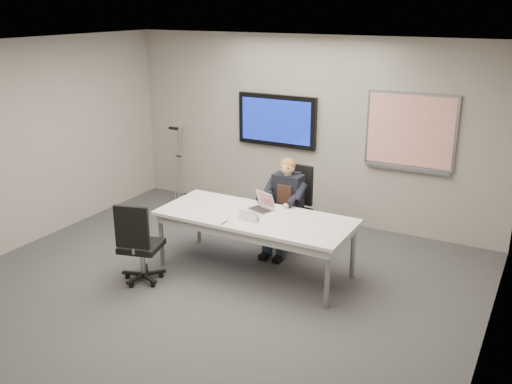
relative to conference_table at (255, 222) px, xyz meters
The scene contains 15 objects.
floor 1.14m from the conference_table, 104.20° to the right, with size 6.00×6.00×0.02m, color #363638.
ceiling 2.33m from the conference_table, 104.20° to the right, with size 6.00×6.00×0.02m, color silver.
wall_back 2.24m from the conference_table, 96.20° to the left, with size 6.00×0.02×2.80m, color gray.
wall_left 3.43m from the conference_table, 164.41° to the right, with size 0.02×6.00×2.80m, color gray.
wall_right 3.01m from the conference_table, 18.00° to the right, with size 0.02×6.00×2.80m, color gray.
conference_table is the anchor object (origin of this frame).
tv_display 2.33m from the conference_table, 109.59° to the left, with size 1.30×0.09×0.80m.
whiteboard 2.60m from the conference_table, 57.42° to the left, with size 1.25×0.08×1.10m.
office_chair_far 0.99m from the conference_table, 87.26° to the left, with size 0.59×0.59×1.13m.
office_chair_near 1.45m from the conference_table, 139.22° to the right, with size 0.60×0.60×1.04m.
seated_person 0.70m from the conference_table, 86.68° to the left, with size 0.40×0.69×1.28m.
crutch 3.12m from the conference_table, 142.83° to the left, with size 0.18×0.34×1.31m, color #A4A7AC, non-canonical shape.
laptop 0.28m from the conference_table, 95.34° to the left, with size 0.36×0.38×0.21m.
name_tent 0.22m from the conference_table, 86.53° to the right, with size 0.27×0.07×0.11m, color silver, non-canonical shape.
pen 0.44m from the conference_table, 117.50° to the right, with size 0.01×0.01×0.15m, color black.
Camera 1 is at (3.35, -4.85, 3.24)m, focal length 40.00 mm.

